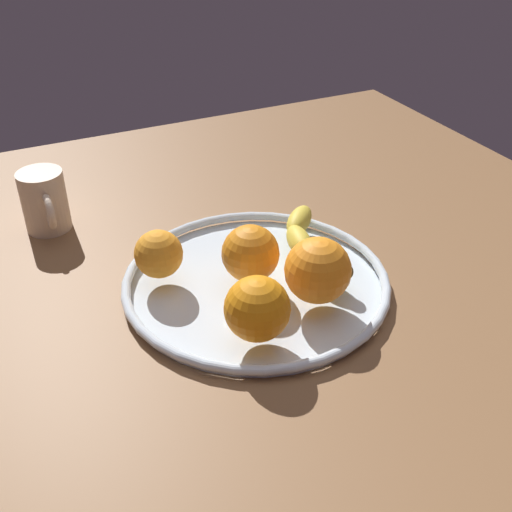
{
  "coord_description": "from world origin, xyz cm",
  "views": [
    {
      "loc": [
        57.68,
        -27.61,
        47.01
      ],
      "look_at": [
        0.0,
        0.0,
        4.8
      ],
      "focal_mm": 43.61,
      "sensor_mm": 36.0,
      "label": 1
    }
  ],
  "objects_px": {
    "orange_back_right": "(159,254)",
    "orange_front_left": "(318,270)",
    "fruit_bowl": "(256,282)",
    "orange_back_left": "(257,309)",
    "banana": "(309,242)",
    "ambient_mug": "(45,201)",
    "orange_center": "(251,253)"
  },
  "relations": [
    {
      "from": "ambient_mug",
      "to": "fruit_bowl",
      "type": "bearing_deg",
      "value": 38.63
    },
    {
      "from": "orange_center",
      "to": "orange_back_left",
      "type": "relative_size",
      "value": 0.98
    },
    {
      "from": "banana",
      "to": "orange_back_left",
      "type": "height_order",
      "value": "orange_back_left"
    },
    {
      "from": "banana",
      "to": "orange_center",
      "type": "relative_size",
      "value": 2.57
    },
    {
      "from": "fruit_bowl",
      "to": "orange_back_right",
      "type": "distance_m",
      "value": 0.13
    },
    {
      "from": "orange_back_left",
      "to": "ambient_mug",
      "type": "relative_size",
      "value": 0.72
    },
    {
      "from": "orange_back_right",
      "to": "ambient_mug",
      "type": "height_order",
      "value": "ambient_mug"
    },
    {
      "from": "ambient_mug",
      "to": "orange_back_right",
      "type": "bearing_deg",
      "value": 26.38
    },
    {
      "from": "orange_center",
      "to": "orange_back_left",
      "type": "bearing_deg",
      "value": -21.38
    },
    {
      "from": "orange_back_right",
      "to": "orange_back_left",
      "type": "height_order",
      "value": "orange_back_left"
    },
    {
      "from": "orange_back_right",
      "to": "ambient_mug",
      "type": "relative_size",
      "value": 0.6
    },
    {
      "from": "orange_center",
      "to": "orange_front_left",
      "type": "distance_m",
      "value": 0.09
    },
    {
      "from": "orange_back_right",
      "to": "orange_front_left",
      "type": "xyz_separation_m",
      "value": [
        0.13,
        0.15,
        0.01
      ]
    },
    {
      "from": "orange_center",
      "to": "banana",
      "type": "bearing_deg",
      "value": 102.26
    },
    {
      "from": "fruit_bowl",
      "to": "banana",
      "type": "xyz_separation_m",
      "value": [
        -0.02,
        0.09,
        0.02
      ]
    },
    {
      "from": "orange_back_right",
      "to": "orange_front_left",
      "type": "height_order",
      "value": "orange_front_left"
    },
    {
      "from": "banana",
      "to": "orange_front_left",
      "type": "relative_size",
      "value": 2.33
    },
    {
      "from": "banana",
      "to": "ambient_mug",
      "type": "height_order",
      "value": "ambient_mug"
    },
    {
      "from": "orange_center",
      "to": "orange_back_right",
      "type": "bearing_deg",
      "value": -119.12
    },
    {
      "from": "orange_front_left",
      "to": "ambient_mug",
      "type": "bearing_deg",
      "value": -142.62
    },
    {
      "from": "fruit_bowl",
      "to": "orange_back_right",
      "type": "relative_size",
      "value": 5.55
    },
    {
      "from": "orange_back_right",
      "to": "orange_back_left",
      "type": "bearing_deg",
      "value": 20.69
    },
    {
      "from": "orange_center",
      "to": "orange_back_left",
      "type": "distance_m",
      "value": 0.11
    },
    {
      "from": "banana",
      "to": "fruit_bowl",
      "type": "bearing_deg",
      "value": -64.88
    },
    {
      "from": "orange_back_left",
      "to": "orange_center",
      "type": "bearing_deg",
      "value": 158.62
    },
    {
      "from": "fruit_bowl",
      "to": "orange_center",
      "type": "height_order",
      "value": "orange_center"
    },
    {
      "from": "orange_front_left",
      "to": "orange_back_right",
      "type": "bearing_deg",
      "value": -129.78
    },
    {
      "from": "orange_back_left",
      "to": "orange_front_left",
      "type": "bearing_deg",
      "value": 108.28
    },
    {
      "from": "orange_back_right",
      "to": "orange_front_left",
      "type": "distance_m",
      "value": 0.2
    },
    {
      "from": "fruit_bowl",
      "to": "orange_front_left",
      "type": "height_order",
      "value": "orange_front_left"
    },
    {
      "from": "orange_back_left",
      "to": "orange_back_right",
      "type": "bearing_deg",
      "value": -159.31
    },
    {
      "from": "orange_back_right",
      "to": "orange_center",
      "type": "bearing_deg",
      "value": 60.88
    }
  ]
}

